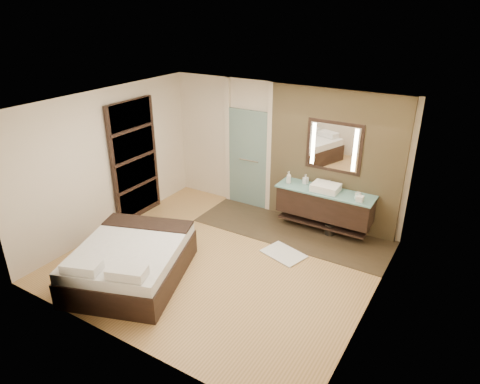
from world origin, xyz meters
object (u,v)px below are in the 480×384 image
Objects in this scene: vanity at (324,204)px; mirror_unit at (334,147)px; bed at (131,261)px; waste_bin at (330,229)px.

mirror_unit is at bearing 90.00° from vanity.
bed reaches higher than waste_bin.
bed is 9.81× the size of waste_bin.
vanity reaches higher than waste_bin.
mirror_unit is 4.38× the size of waste_bin.
waste_bin is at bearing -21.88° from vanity.
vanity is 0.78× the size of bed.
mirror_unit is 1.57m from waste_bin.
waste_bin is (2.22, 2.99, -0.19)m from bed.
vanity is 0.49m from waste_bin.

